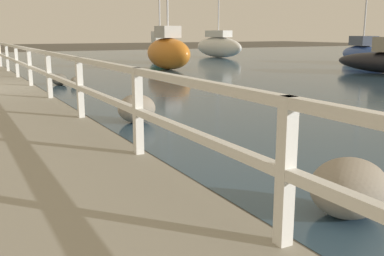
{
  "coord_description": "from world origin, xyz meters",
  "views": [
    {
      "loc": [
        -0.38,
        -13.04,
        1.71
      ],
      "look_at": [
        4.96,
        -3.04,
        -0.71
      ],
      "focal_mm": 42.0,
      "sensor_mm": 36.0,
      "label": 1
    }
  ],
  "objects_px": {
    "sailboat_white": "(218,46)",
    "sailboat_blue": "(362,52)",
    "sailboat_orange": "(168,52)",
    "sailboat_green": "(160,50)"
  },
  "relations": [
    {
      "from": "sailboat_white",
      "to": "sailboat_blue",
      "type": "xyz_separation_m",
      "value": [
        3.86,
        -9.24,
        -0.19
      ]
    },
    {
      "from": "sailboat_orange",
      "to": "sailboat_green",
      "type": "bearing_deg",
      "value": 65.73
    },
    {
      "from": "sailboat_blue",
      "to": "sailboat_orange",
      "type": "xyz_separation_m",
      "value": [
        -11.46,
        1.31,
        0.21
      ]
    },
    {
      "from": "sailboat_green",
      "to": "sailboat_orange",
      "type": "relative_size",
      "value": 0.93
    },
    {
      "from": "sailboat_green",
      "to": "sailboat_blue",
      "type": "xyz_separation_m",
      "value": [
        9.8,
        -5.92,
        -0.09
      ]
    },
    {
      "from": "sailboat_blue",
      "to": "sailboat_orange",
      "type": "height_order",
      "value": "sailboat_orange"
    },
    {
      "from": "sailboat_green",
      "to": "sailboat_blue",
      "type": "distance_m",
      "value": 11.45
    },
    {
      "from": "sailboat_green",
      "to": "sailboat_orange",
      "type": "xyz_separation_m",
      "value": [
        -1.66,
        -4.61,
        0.12
      ]
    },
    {
      "from": "sailboat_green",
      "to": "sailboat_white",
      "type": "relative_size",
      "value": 0.72
    },
    {
      "from": "sailboat_white",
      "to": "sailboat_blue",
      "type": "distance_m",
      "value": 10.02
    }
  ]
}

